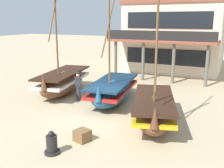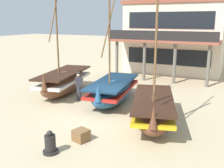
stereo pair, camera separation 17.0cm
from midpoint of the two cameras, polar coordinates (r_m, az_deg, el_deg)
ground_plane at (r=13.20m, az=-1.60°, el=-6.85°), size 120.00×120.00×0.00m
fishing_boat_near_left at (r=12.07m, az=9.46°, el=-5.51°), size 3.14×5.19×6.71m
fishing_boat_centre_large at (r=17.01m, az=-10.28°, el=0.54°), size 2.87×5.52×7.60m
fishing_boat_far_right at (r=14.95m, az=0.52°, el=-1.45°), size 2.62×5.17×6.84m
fisherman_by_hull at (r=15.48m, az=-7.03°, el=-0.57°), size 0.41×0.41×1.68m
capstan_winch at (r=9.77m, az=-12.95°, el=-12.82°), size 0.57×0.57×0.87m
cargo_crate at (r=10.52m, az=-6.35°, el=-11.19°), size 0.67×0.67×0.46m
harbor_building_main at (r=25.31m, az=14.30°, el=10.09°), size 8.70×9.28×6.34m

